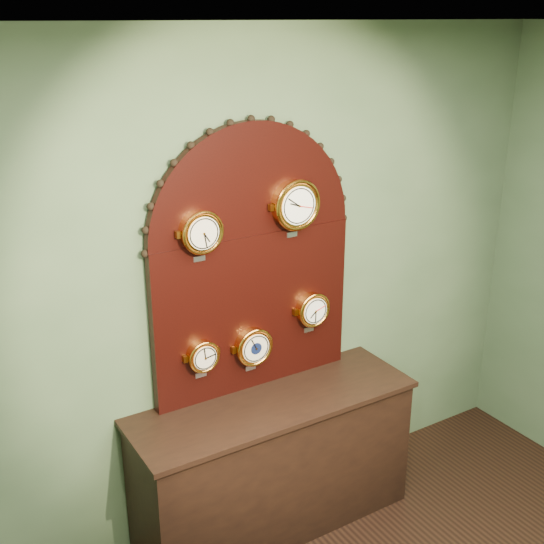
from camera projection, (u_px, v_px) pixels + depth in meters
wall_back at (248, 289)px, 3.80m from camera, size 4.00×0.00×4.00m
shop_counter at (274, 465)px, 3.93m from camera, size 1.60×0.50×0.80m
display_board at (253, 253)px, 3.68m from camera, size 1.26×0.06×1.53m
roman_clock at (201, 232)px, 3.40m from camera, size 0.23×0.08×0.28m
arabic_clock at (296, 205)px, 3.65m from camera, size 0.28×0.08×0.33m
hygrometer at (203, 356)px, 3.63m from camera, size 0.18×0.08×0.23m
barometer at (253, 346)px, 3.79m from camera, size 0.22×0.08×0.27m
tide_clock at (312, 309)px, 3.93m from camera, size 0.21×0.08×0.26m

